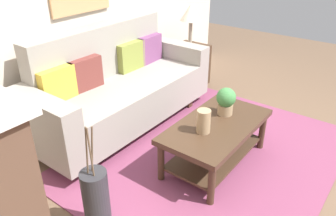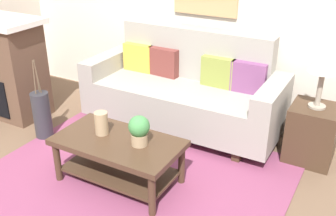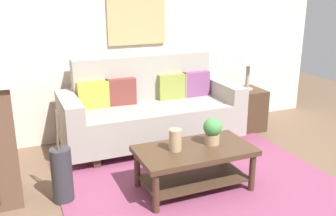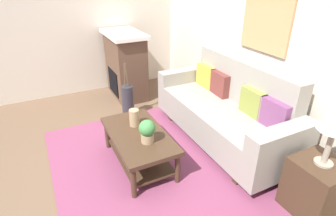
{
  "view_description": "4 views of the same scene",
  "coord_description": "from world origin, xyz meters",
  "px_view_note": "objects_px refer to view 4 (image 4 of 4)",
  "views": [
    {
      "loc": [
        -2.38,
        -0.77,
        1.94
      ],
      "look_at": [
        -0.23,
        0.85,
        0.51
      ],
      "focal_mm": 35.49,
      "sensor_mm": 36.0,
      "label": 1
    },
    {
      "loc": [
        1.72,
        -1.94,
        2.13
      ],
      "look_at": [
        0.15,
        0.87,
        0.6
      ],
      "focal_mm": 42.29,
      "sensor_mm": 36.0,
      "label": 2
    },
    {
      "loc": [
        -1.61,
        -2.55,
        1.87
      ],
      "look_at": [
        -0.07,
        1.11,
        0.62
      ],
      "focal_mm": 41.03,
      "sensor_mm": 36.0,
      "label": 3
    },
    {
      "loc": [
        2.38,
        -0.44,
        2.09
      ],
      "look_at": [
        -0.13,
        0.82,
        0.64
      ],
      "focal_mm": 28.63,
      "sensor_mm": 36.0,
      "label": 4
    }
  ],
  "objects_px": {
    "floor_vase": "(128,101)",
    "couch": "(225,111)",
    "potted_plant_tabletop": "(147,131)",
    "throw_pillow_maroon": "(220,84)",
    "side_table": "(315,187)",
    "throw_pillow_olive": "(253,102)",
    "tabletop_vase": "(134,118)",
    "framed_painting": "(266,22)",
    "throw_pillow_mustard": "(206,76)",
    "coffee_table": "(139,142)",
    "fireplace": "(126,65)",
    "throw_pillow_plum": "(275,114)"
  },
  "relations": [
    {
      "from": "side_table",
      "to": "framed_painting",
      "type": "height_order",
      "value": "framed_painting"
    },
    {
      "from": "fireplace",
      "to": "floor_vase",
      "type": "bearing_deg",
      "value": -17.96
    },
    {
      "from": "fireplace",
      "to": "throw_pillow_mustard",
      "type": "bearing_deg",
      "value": 31.46
    },
    {
      "from": "fireplace",
      "to": "throw_pillow_olive",
      "type": "bearing_deg",
      "value": 19.27
    },
    {
      "from": "floor_vase",
      "to": "throw_pillow_maroon",
      "type": "bearing_deg",
      "value": 50.82
    },
    {
      "from": "throw_pillow_olive",
      "to": "side_table",
      "type": "bearing_deg",
      "value": -6.9
    },
    {
      "from": "throw_pillow_maroon",
      "to": "framed_painting",
      "type": "distance_m",
      "value": 0.98
    },
    {
      "from": "tabletop_vase",
      "to": "throw_pillow_mustard",
      "type": "bearing_deg",
      "value": 109.34
    },
    {
      "from": "couch",
      "to": "throw_pillow_maroon",
      "type": "xyz_separation_m",
      "value": [
        -0.33,
        0.13,
        0.25
      ]
    },
    {
      "from": "floor_vase",
      "to": "couch",
      "type": "bearing_deg",
      "value": 38.1
    },
    {
      "from": "throw_pillow_olive",
      "to": "tabletop_vase",
      "type": "xyz_separation_m",
      "value": [
        -0.54,
        -1.32,
        -0.15
      ]
    },
    {
      "from": "framed_painting",
      "to": "fireplace",
      "type": "bearing_deg",
      "value": -149.98
    },
    {
      "from": "coffee_table",
      "to": "potted_plant_tabletop",
      "type": "bearing_deg",
      "value": 8.66
    },
    {
      "from": "fireplace",
      "to": "framed_painting",
      "type": "relative_size",
      "value": 1.54
    },
    {
      "from": "throw_pillow_mustard",
      "to": "tabletop_vase",
      "type": "xyz_separation_m",
      "value": [
        0.46,
        -1.32,
        -0.15
      ]
    },
    {
      "from": "throw_pillow_mustard",
      "to": "coffee_table",
      "type": "distance_m",
      "value": 1.54
    },
    {
      "from": "framed_painting",
      "to": "tabletop_vase",
      "type": "bearing_deg",
      "value": -97.0
    },
    {
      "from": "floor_vase",
      "to": "framed_painting",
      "type": "relative_size",
      "value": 0.68
    },
    {
      "from": "throw_pillow_maroon",
      "to": "throw_pillow_olive",
      "type": "bearing_deg",
      "value": 0.0
    },
    {
      "from": "tabletop_vase",
      "to": "floor_vase",
      "type": "bearing_deg",
      "value": 166.23
    },
    {
      "from": "throw_pillow_mustard",
      "to": "framed_painting",
      "type": "distance_m",
      "value": 1.14
    },
    {
      "from": "throw_pillow_mustard",
      "to": "coffee_table",
      "type": "height_order",
      "value": "throw_pillow_mustard"
    },
    {
      "from": "throw_pillow_plum",
      "to": "coffee_table",
      "type": "relative_size",
      "value": 0.33
    },
    {
      "from": "throw_pillow_olive",
      "to": "tabletop_vase",
      "type": "relative_size",
      "value": 1.75
    },
    {
      "from": "couch",
      "to": "side_table",
      "type": "bearing_deg",
      "value": -0.01
    },
    {
      "from": "throw_pillow_olive",
      "to": "framed_painting",
      "type": "relative_size",
      "value": 0.48
    },
    {
      "from": "throw_pillow_maroon",
      "to": "potted_plant_tabletop",
      "type": "height_order",
      "value": "throw_pillow_maroon"
    },
    {
      "from": "coffee_table",
      "to": "floor_vase",
      "type": "distance_m",
      "value": 1.23
    },
    {
      "from": "throw_pillow_plum",
      "to": "potted_plant_tabletop",
      "type": "xyz_separation_m",
      "value": [
        -0.48,
        -1.32,
        -0.11
      ]
    },
    {
      "from": "throw_pillow_olive",
      "to": "floor_vase",
      "type": "height_order",
      "value": "throw_pillow_olive"
    },
    {
      "from": "tabletop_vase",
      "to": "side_table",
      "type": "height_order",
      "value": "tabletop_vase"
    },
    {
      "from": "throw_pillow_plum",
      "to": "side_table",
      "type": "xyz_separation_m",
      "value": [
        0.71,
        -0.13,
        -0.4
      ]
    },
    {
      "from": "tabletop_vase",
      "to": "potted_plant_tabletop",
      "type": "xyz_separation_m",
      "value": [
        0.39,
        0.0,
        0.04
      ]
    },
    {
      "from": "potted_plant_tabletop",
      "to": "fireplace",
      "type": "relative_size",
      "value": 0.23
    },
    {
      "from": "throw_pillow_maroon",
      "to": "fireplace",
      "type": "bearing_deg",
      "value": -153.92
    },
    {
      "from": "throw_pillow_olive",
      "to": "fireplace",
      "type": "height_order",
      "value": "fireplace"
    },
    {
      "from": "side_table",
      "to": "framed_painting",
      "type": "distance_m",
      "value": 1.93
    },
    {
      "from": "throw_pillow_olive",
      "to": "tabletop_vase",
      "type": "height_order",
      "value": "throw_pillow_olive"
    },
    {
      "from": "couch",
      "to": "potted_plant_tabletop",
      "type": "height_order",
      "value": "couch"
    },
    {
      "from": "tabletop_vase",
      "to": "fireplace",
      "type": "relative_size",
      "value": 0.18
    },
    {
      "from": "throw_pillow_maroon",
      "to": "throw_pillow_olive",
      "type": "distance_m",
      "value": 0.67
    },
    {
      "from": "throw_pillow_plum",
      "to": "throw_pillow_olive",
      "type": "bearing_deg",
      "value": 180.0
    },
    {
      "from": "coffee_table",
      "to": "potted_plant_tabletop",
      "type": "height_order",
      "value": "potted_plant_tabletop"
    },
    {
      "from": "throw_pillow_mustard",
      "to": "throw_pillow_olive",
      "type": "bearing_deg",
      "value": 0.0
    },
    {
      "from": "floor_vase",
      "to": "potted_plant_tabletop",
      "type": "bearing_deg",
      "value": -9.87
    },
    {
      "from": "throw_pillow_maroon",
      "to": "framed_painting",
      "type": "xyz_separation_m",
      "value": [
        0.33,
        0.34,
        0.86
      ]
    },
    {
      "from": "couch",
      "to": "coffee_table",
      "type": "distance_m",
      "value": 1.23
    },
    {
      "from": "throw_pillow_maroon",
      "to": "tabletop_vase",
      "type": "bearing_deg",
      "value": -84.39
    },
    {
      "from": "potted_plant_tabletop",
      "to": "floor_vase",
      "type": "relative_size",
      "value": 0.51
    },
    {
      "from": "throw_pillow_olive",
      "to": "throw_pillow_plum",
      "type": "distance_m",
      "value": 0.33
    }
  ]
}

